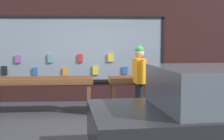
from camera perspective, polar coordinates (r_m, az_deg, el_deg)
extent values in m
plane|color=#2D2D33|center=(6.93, -1.91, -9.38)|extent=(40.00, 40.00, 0.00)
cube|color=#331919|center=(9.10, -2.26, 5.27)|extent=(7.70, 0.20, 3.49)
cube|color=gray|center=(8.98, -5.85, 3.78)|extent=(4.76, 0.03, 1.82)
cube|color=black|center=(9.00, -5.91, 9.58)|extent=(4.84, 0.06, 0.08)
cube|color=black|center=(9.05, -5.79, -1.99)|extent=(4.84, 0.06, 0.08)
cube|color=black|center=(9.18, 9.18, 3.77)|extent=(0.08, 0.06, 1.82)
cube|color=black|center=(9.33, -19.09, -0.09)|extent=(0.16, 0.03, 0.25)
cube|color=#994CA5|center=(9.21, -16.80, 1.93)|extent=(0.16, 0.03, 0.22)
cube|color=#2659B2|center=(9.13, -13.87, -0.26)|extent=(0.13, 0.03, 0.23)
cube|color=#5999A5|center=(9.03, -11.21, 2.09)|extent=(0.15, 0.03, 0.24)
cube|color=orange|center=(9.01, -8.53, -0.32)|extent=(0.15, 0.03, 0.22)
cube|color=red|center=(8.95, -5.79, 2.16)|extent=(0.13, 0.03, 0.24)
cube|color=yellow|center=(8.97, -3.02, -0.05)|extent=(0.17, 0.03, 0.25)
cube|color=yellow|center=(8.95, -0.24, 2.27)|extent=(0.17, 0.03, 0.23)
cube|color=#2659B2|center=(9.01, 2.41, -0.05)|extent=(0.14, 0.03, 0.22)
cube|color=red|center=(9.04, 5.27, 2.11)|extent=(0.13, 0.03, 0.22)
cube|color=#2659B2|center=(9.14, 7.94, 0.05)|extent=(0.16, 0.03, 0.23)
cube|color=brown|center=(7.46, -4.23, -5.41)|extent=(0.09, 0.09, 0.74)
cube|color=brown|center=(7.97, -4.29, -4.72)|extent=(0.09, 0.09, 0.74)
cube|color=brown|center=(7.75, -14.07, -2.25)|extent=(2.86, 0.77, 0.04)
cube|color=brown|center=(7.44, -14.45, -2.10)|extent=(2.83, 0.16, 0.12)
cube|color=brown|center=(8.04, -13.75, -1.53)|extent=(2.83, 0.16, 0.12)
cube|color=black|center=(7.76, -18.56, -2.09)|extent=(0.18, 0.24, 0.03)
cube|color=#5999A5|center=(7.61, -14.12, -2.17)|extent=(0.17, 0.24, 0.02)
cube|color=black|center=(7.84, -9.07, -1.82)|extent=(0.19, 0.25, 0.03)
cube|color=orange|center=(7.78, -4.88, -1.82)|extent=(0.20, 0.24, 0.03)
cube|color=brown|center=(7.42, 0.35, -5.43)|extent=(0.09, 0.09, 0.75)
cube|color=brown|center=(8.10, 19.30, -4.82)|extent=(0.09, 0.09, 0.75)
cube|color=brown|center=(7.85, 0.04, -4.83)|extent=(0.09, 0.09, 0.75)
cube|color=brown|center=(8.50, 18.07, -4.31)|extent=(0.09, 0.09, 0.75)
cube|color=brown|center=(7.80, 9.87, -2.05)|extent=(2.85, 0.70, 0.04)
cube|color=brown|center=(7.54, 10.41, -1.87)|extent=(2.83, 0.16, 0.12)
cube|color=brown|center=(8.06, 9.38, -1.38)|extent=(2.83, 0.16, 0.12)
cube|color=#2659B2|center=(7.67, 0.25, -1.82)|extent=(0.17, 0.24, 0.03)
cube|color=#994CA5|center=(7.79, 2.76, -1.77)|extent=(0.18, 0.23, 0.02)
cube|color=#994CA5|center=(7.56, 5.55, -2.03)|extent=(0.15, 0.20, 0.02)
cube|color=red|center=(7.71, 7.84, -1.90)|extent=(0.17, 0.24, 0.02)
cube|color=#338C4C|center=(7.84, 9.53, -1.77)|extent=(0.17, 0.21, 0.03)
cube|color=silver|center=(7.87, 12.15, -1.82)|extent=(0.20, 0.26, 0.02)
cube|color=orange|center=(7.98, 14.55, -1.76)|extent=(0.19, 0.22, 0.02)
cube|color=#994CA5|center=(8.17, 16.48, -1.67)|extent=(0.15, 0.23, 0.02)
cube|color=#338C4C|center=(8.09, 18.56, -1.78)|extent=(0.19, 0.25, 0.02)
cylinder|color=black|center=(7.19, 5.14, -5.60)|extent=(0.14, 0.14, 0.80)
cylinder|color=black|center=(7.34, 4.81, -5.37)|extent=(0.14, 0.14, 0.80)
cube|color=orange|center=(7.17, 5.02, -0.14)|extent=(0.28, 0.47, 0.56)
cylinder|color=orange|center=(6.90, 5.65, -0.25)|extent=(0.09, 0.09, 0.54)
cylinder|color=orange|center=(7.44, 4.43, 0.17)|extent=(0.09, 0.09, 0.54)
sphere|color=tan|center=(7.14, 5.04, 3.13)|extent=(0.22, 0.22, 0.22)
sphere|color=#338C3F|center=(7.14, 5.05, 3.64)|extent=(0.20, 0.20, 0.20)
ellipsoid|color=white|center=(7.08, 0.93, -6.81)|extent=(0.35, 0.42, 0.20)
ellipsoid|color=black|center=(7.07, 0.93, -6.73)|extent=(0.29, 0.29, 0.21)
sphere|color=white|center=(7.26, 0.01, -6.17)|extent=(0.18, 0.18, 0.18)
cylinder|color=white|center=(6.89, 1.87, -6.89)|extent=(0.07, 0.10, 0.12)
cylinder|color=white|center=(7.24, 0.81, -8.03)|extent=(0.04, 0.04, 0.17)
cylinder|color=white|center=(7.19, 0.12, -8.13)|extent=(0.04, 0.04, 0.17)
cylinder|color=white|center=(7.05, 1.75, -8.40)|extent=(0.04, 0.04, 0.17)
cylinder|color=white|center=(7.00, 1.05, -8.50)|extent=(0.04, 0.04, 0.17)
cylinder|color=black|center=(5.16, 3.51, -11.15)|extent=(0.61, 0.24, 0.60)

